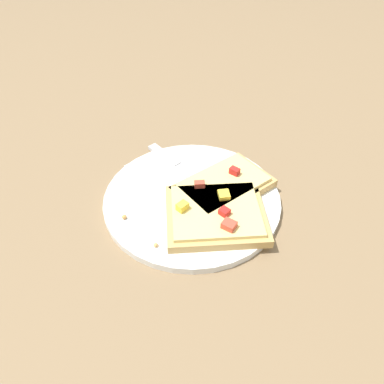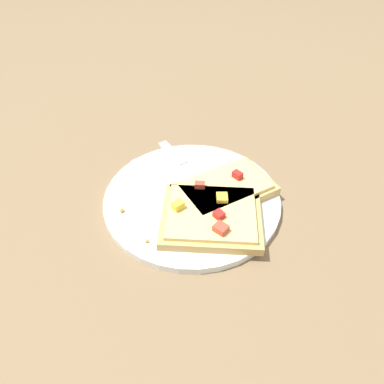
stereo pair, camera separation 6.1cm
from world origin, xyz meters
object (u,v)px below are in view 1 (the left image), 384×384
fork (166,199)px  pizza_slice_corner (223,186)px  pizza_slice_main (216,214)px  plate (192,199)px  knife (181,168)px

fork → pizza_slice_corner: pizza_slice_corner is taller
pizza_slice_main → pizza_slice_corner: bearing=72.2°
pizza_slice_corner → pizza_slice_main: bearing=38.9°
plate → fork: 0.04m
pizza_slice_corner → plate: bearing=-20.4°
knife → pizza_slice_main: 0.13m
fork → pizza_slice_main: bearing=21.7°
fork → knife: bearing=123.6°
plate → pizza_slice_corner: 0.06m
plate → pizza_slice_main: 0.06m
plate → fork: fork is taller
fork → pizza_slice_main: 0.09m
plate → pizza_slice_main: size_ratio=1.74×
knife → pizza_slice_corner: 0.09m
knife → pizza_slice_corner: size_ratio=1.04×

